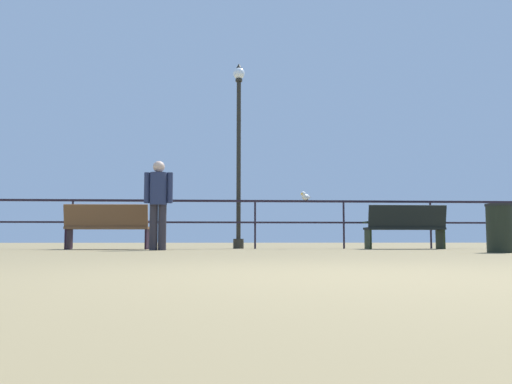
{
  "coord_description": "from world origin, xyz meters",
  "views": [
    {
      "loc": [
        -0.75,
        -3.19,
        0.21
      ],
      "look_at": [
        -0.01,
        8.67,
        1.23
      ],
      "focal_mm": 38.89,
      "sensor_mm": 36.0,
      "label": 1
    }
  ],
  "objects_px": {
    "bench_near_left": "(107,224)",
    "lamppost_center": "(239,147)",
    "person_by_bench": "(158,199)",
    "seagull_on_rail": "(305,196)",
    "bench_near_right": "(406,225)",
    "trash_bin": "(500,228)"
  },
  "relations": [
    {
      "from": "lamppost_center",
      "to": "person_by_bench",
      "type": "xyz_separation_m",
      "value": [
        -1.6,
        -1.86,
        -1.35
      ]
    },
    {
      "from": "bench_near_left",
      "to": "bench_near_right",
      "type": "xyz_separation_m",
      "value": [
        6.33,
        -0.0,
        -0.0
      ]
    },
    {
      "from": "trash_bin",
      "to": "bench_near_left",
      "type": "bearing_deg",
      "value": 154.58
    },
    {
      "from": "bench_near_right",
      "to": "lamppost_center",
      "type": "bearing_deg",
      "value": 165.8
    },
    {
      "from": "lamppost_center",
      "to": "person_by_bench",
      "type": "relative_size",
      "value": 2.49
    },
    {
      "from": "bench_near_right",
      "to": "lamppost_center",
      "type": "distance_m",
      "value": 4.11
    },
    {
      "from": "trash_bin",
      "to": "bench_near_right",
      "type": "bearing_deg",
      "value": 97.66
    },
    {
      "from": "bench_near_right",
      "to": "lamppost_center",
      "type": "xyz_separation_m",
      "value": [
        -3.57,
        0.9,
        1.82
      ]
    },
    {
      "from": "lamppost_center",
      "to": "bench_near_left",
      "type": "bearing_deg",
      "value": -161.97
    },
    {
      "from": "lamppost_center",
      "to": "seagull_on_rail",
      "type": "relative_size",
      "value": 12.16
    },
    {
      "from": "bench_near_left",
      "to": "person_by_bench",
      "type": "bearing_deg",
      "value": -39.74
    },
    {
      "from": "person_by_bench",
      "to": "bench_near_right",
      "type": "bearing_deg",
      "value": 10.49
    },
    {
      "from": "person_by_bench",
      "to": "seagull_on_rail",
      "type": "relative_size",
      "value": 4.88
    },
    {
      "from": "person_by_bench",
      "to": "seagull_on_rail",
      "type": "xyz_separation_m",
      "value": [
        3.1,
        1.6,
        0.19
      ]
    },
    {
      "from": "bench_near_left",
      "to": "lamppost_center",
      "type": "relative_size",
      "value": 0.4
    },
    {
      "from": "bench_near_right",
      "to": "person_by_bench",
      "type": "relative_size",
      "value": 0.98
    },
    {
      "from": "bench_near_left",
      "to": "bench_near_right",
      "type": "relative_size",
      "value": 1.03
    },
    {
      "from": "bench_near_left",
      "to": "bench_near_right",
      "type": "height_order",
      "value": "bench_near_right"
    },
    {
      "from": "bench_near_right",
      "to": "person_by_bench",
      "type": "bearing_deg",
      "value": -169.51
    },
    {
      "from": "lamppost_center",
      "to": "seagull_on_rail",
      "type": "distance_m",
      "value": 1.91
    },
    {
      "from": "person_by_bench",
      "to": "trash_bin",
      "type": "xyz_separation_m",
      "value": [
        5.6,
        -2.25,
        -0.6
      ]
    },
    {
      "from": "bench_near_left",
      "to": "lamppost_center",
      "type": "xyz_separation_m",
      "value": [
        2.76,
        0.9,
        1.82
      ]
    }
  ]
}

